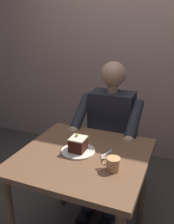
{
  "coord_description": "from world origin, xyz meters",
  "views": [
    {
      "loc": [
        -0.56,
        1.28,
        1.55
      ],
      "look_at": [
        0.01,
        -0.1,
        1.01
      ],
      "focal_mm": 40.07,
      "sensor_mm": 36.0,
      "label": 1
    }
  ],
  "objects_px": {
    "dessert_spoon": "(105,156)",
    "chair": "(114,143)",
    "cake_slice": "(78,144)",
    "coffee_cup": "(113,164)",
    "dining_table": "(83,169)",
    "seated_person": "(108,135)"
  },
  "relations": [
    {
      "from": "dining_table",
      "to": "coffee_cup",
      "type": "height_order",
      "value": "coffee_cup"
    },
    {
      "from": "seated_person",
      "to": "chair",
      "type": "bearing_deg",
      "value": -90.0
    },
    {
      "from": "chair",
      "to": "coffee_cup",
      "type": "height_order",
      "value": "chair"
    },
    {
      "from": "seated_person",
      "to": "coffee_cup",
      "type": "distance_m",
      "value": 0.7
    },
    {
      "from": "dessert_spoon",
      "to": "coffee_cup",
      "type": "bearing_deg",
      "value": 126.07
    },
    {
      "from": "seated_person",
      "to": "dessert_spoon",
      "type": "bearing_deg",
      "value": 104.95
    },
    {
      "from": "coffee_cup",
      "to": "dessert_spoon",
      "type": "height_order",
      "value": "coffee_cup"
    },
    {
      "from": "chair",
      "to": "cake_slice",
      "type": "xyz_separation_m",
      "value": [
        0.04,
        0.7,
        0.31
      ]
    },
    {
      "from": "dining_table",
      "to": "dessert_spoon",
      "type": "distance_m",
      "value": 0.18
    },
    {
      "from": "chair",
      "to": "seated_person",
      "type": "distance_m",
      "value": 0.23
    },
    {
      "from": "seated_person",
      "to": "coffee_cup",
      "type": "bearing_deg",
      "value": 109.51
    },
    {
      "from": "dining_table",
      "to": "cake_slice",
      "type": "relative_size",
      "value": 7.35
    },
    {
      "from": "chair",
      "to": "cake_slice",
      "type": "height_order",
      "value": "chair"
    },
    {
      "from": "coffee_cup",
      "to": "cake_slice",
      "type": "bearing_deg",
      "value": -23.43
    },
    {
      "from": "chair",
      "to": "dessert_spoon",
      "type": "bearing_deg",
      "value": 101.35
    },
    {
      "from": "dessert_spoon",
      "to": "chair",
      "type": "bearing_deg",
      "value": -78.65
    },
    {
      "from": "cake_slice",
      "to": "coffee_cup",
      "type": "relative_size",
      "value": 0.96
    },
    {
      "from": "dining_table",
      "to": "dessert_spoon",
      "type": "xyz_separation_m",
      "value": [
        -0.14,
        -0.02,
        0.11
      ]
    },
    {
      "from": "cake_slice",
      "to": "coffee_cup",
      "type": "distance_m",
      "value": 0.29
    },
    {
      "from": "chair",
      "to": "coffee_cup",
      "type": "xyz_separation_m",
      "value": [
        -0.23,
        0.81,
        0.3
      ]
    },
    {
      "from": "dining_table",
      "to": "seated_person",
      "type": "xyz_separation_m",
      "value": [
        0.0,
        -0.54,
        0.01
      ]
    },
    {
      "from": "chair",
      "to": "dessert_spoon",
      "type": "relative_size",
      "value": 6.37
    }
  ]
}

